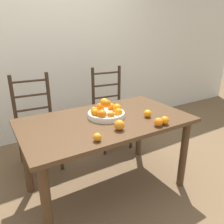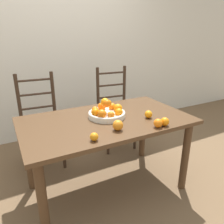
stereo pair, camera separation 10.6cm
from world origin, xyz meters
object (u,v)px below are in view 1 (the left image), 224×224
object	(u,v)px
orange_loose_0	(165,120)
orange_loose_2	(148,114)
fruit_bowl	(106,112)
orange_loose_4	(97,137)
chair_right	(111,111)
chair_left	(37,126)
orange_loose_3	(119,125)
orange_loose_1	(158,122)

from	to	relation	value
orange_loose_0	orange_loose_2	world-z (taller)	orange_loose_0
fruit_bowl	orange_loose_4	xyz separation A→B (m)	(-0.29, -0.37, -0.02)
fruit_bowl	orange_loose_0	bearing A→B (deg)	-50.16
orange_loose_4	chair_right	bearing A→B (deg)	55.10
orange_loose_4	orange_loose_0	bearing A→B (deg)	-2.45
orange_loose_0	orange_loose_4	world-z (taller)	orange_loose_0
orange_loose_0	chair_left	size ratio (longest dim) A/B	0.07
fruit_bowl	orange_loose_3	size ratio (longest dim) A/B	4.02
orange_loose_0	orange_loose_3	distance (m)	0.40
orange_loose_3	orange_loose_1	bearing A→B (deg)	-18.30
orange_loose_2	orange_loose_3	size ratio (longest dim) A/B	0.83
orange_loose_1	orange_loose_0	bearing A→B (deg)	0.28
orange_loose_2	orange_loose_4	distance (m)	0.63
orange_loose_3	orange_loose_4	distance (m)	0.25
orange_loose_1	orange_loose_3	world-z (taller)	orange_loose_3
orange_loose_4	chair_right	distance (m)	1.37
orange_loose_1	orange_loose_2	bearing A→B (deg)	74.47
orange_loose_0	chair_left	bearing A→B (deg)	125.67
orange_loose_1	orange_loose_4	size ratio (longest dim) A/B	1.20
orange_loose_0	orange_loose_2	xyz separation A→B (m)	(-0.01, 0.20, -0.00)
fruit_bowl	orange_loose_1	distance (m)	0.48
orange_loose_0	chair_right	world-z (taller)	chair_right
fruit_bowl	chair_right	xyz separation A→B (m)	(0.48, 0.73, -0.30)
orange_loose_2	orange_loose_4	bearing A→B (deg)	-163.79
orange_loose_4	chair_right	size ratio (longest dim) A/B	0.06
orange_loose_2	fruit_bowl	bearing A→B (deg)	148.34
orange_loose_3	chair_left	distance (m)	1.15
orange_loose_0	orange_loose_3	bearing A→B (deg)	164.94
fruit_bowl	orange_loose_3	xyz separation A→B (m)	(-0.05, -0.30, -0.01)
orange_loose_4	orange_loose_2	bearing A→B (deg)	16.21
orange_loose_1	chair_right	size ratio (longest dim) A/B	0.07
orange_loose_1	chair_right	distance (m)	1.19
orange_loose_0	orange_loose_4	size ratio (longest dim) A/B	1.17
fruit_bowl	orange_loose_0	size ratio (longest dim) A/B	4.72
orange_loose_0	orange_loose_3	xyz separation A→B (m)	(-0.38, 0.10, 0.01)
orange_loose_1	chair_left	distance (m)	1.38
orange_loose_2	orange_loose_1	bearing A→B (deg)	-105.53
fruit_bowl	orange_loose_4	distance (m)	0.47
fruit_bowl	orange_loose_1	bearing A→B (deg)	-56.71
orange_loose_4	orange_loose_3	bearing A→B (deg)	18.05
fruit_bowl	orange_loose_3	distance (m)	0.30
orange_loose_2	orange_loose_0	bearing A→B (deg)	-85.96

